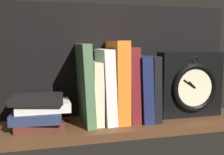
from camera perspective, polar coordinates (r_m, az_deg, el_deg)
ground_plane at (r=91.24cm, az=2.15°, el=-9.76°), size 85.51×22.10×2.50cm
back_panel at (r=97.47cm, az=0.38°, el=3.59°), size 85.51×1.20×38.43cm
book_green_romantic at (r=86.89cm, az=-5.57°, el=-1.34°), size 4.00×16.78×25.14cm
book_cream_twain at (r=87.91cm, az=-3.51°, el=-3.02°), size 3.01×13.86×19.56cm
book_white_catcher at (r=88.33cm, az=-1.34°, el=-1.72°), size 4.27×14.96×23.45cm
book_orange_pandolfini at (r=89.17cm, az=1.17°, el=-0.77°), size 4.51×14.97×26.04cm
book_maroon_dawkins at (r=90.50cm, az=3.59°, el=-1.33°), size 3.96×13.78×24.00cm
book_navy_bierce at (r=91.94cm, az=5.73°, el=-2.09°), size 4.48×15.81×21.28cm
book_black_skeptic at (r=93.16cm, az=7.64°, el=-2.02°), size 3.20×15.26×21.14cm
framed_clock at (r=98.84cm, az=15.88°, el=-1.45°), size 22.19×7.45×22.19cm
book_stack_side at (r=86.87cm, az=-14.86°, el=-6.78°), size 17.70×15.16×9.62cm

